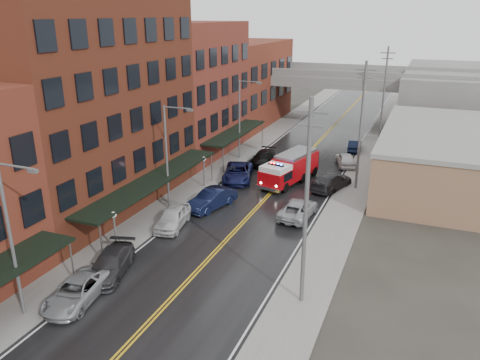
% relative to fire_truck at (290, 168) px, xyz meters
% --- Properties ---
extents(road, '(11.00, 160.00, 0.02)m').
position_rel_fire_truck_xyz_m(road, '(-0.75, -4.50, -1.53)').
color(road, black).
rests_on(road, ground).
extents(sidewalk_left, '(3.00, 160.00, 0.15)m').
position_rel_fire_truck_xyz_m(sidewalk_left, '(-8.05, -4.50, -1.47)').
color(sidewalk_left, slate).
rests_on(sidewalk_left, ground).
extents(sidewalk_right, '(3.00, 160.00, 0.15)m').
position_rel_fire_truck_xyz_m(sidewalk_right, '(6.55, -4.50, -1.47)').
color(sidewalk_right, slate).
rests_on(sidewalk_right, ground).
extents(curb_left, '(0.30, 160.00, 0.15)m').
position_rel_fire_truck_xyz_m(curb_left, '(-6.40, -4.50, -1.47)').
color(curb_left, gray).
rests_on(curb_left, ground).
extents(curb_right, '(0.30, 160.00, 0.15)m').
position_rel_fire_truck_xyz_m(curb_right, '(4.90, -4.50, -1.47)').
color(curb_right, gray).
rests_on(curb_right, ground).
extents(brick_building_b, '(9.00, 20.00, 18.00)m').
position_rel_fire_truck_xyz_m(brick_building_b, '(-14.05, -11.50, 7.46)').
color(brick_building_b, '#4D1F14').
rests_on(brick_building_b, ground).
extents(brick_building_c, '(9.00, 15.00, 15.00)m').
position_rel_fire_truck_xyz_m(brick_building_c, '(-14.05, 6.00, 5.96)').
color(brick_building_c, maroon).
rests_on(brick_building_c, ground).
extents(brick_building_far, '(9.00, 20.00, 12.00)m').
position_rel_fire_truck_xyz_m(brick_building_far, '(-14.05, 23.50, 4.46)').
color(brick_building_far, maroon).
rests_on(brick_building_far, ground).
extents(tan_building, '(14.00, 22.00, 5.00)m').
position_rel_fire_truck_xyz_m(tan_building, '(15.25, 5.50, 0.96)').
color(tan_building, '#92684F').
rests_on(tan_building, ground).
extents(right_far_block, '(18.00, 30.00, 8.00)m').
position_rel_fire_truck_xyz_m(right_far_block, '(17.25, 35.50, 2.46)').
color(right_far_block, slate).
rests_on(right_far_block, ground).
extents(awning_1, '(2.60, 18.00, 3.09)m').
position_rel_fire_truck_xyz_m(awning_1, '(-8.25, -11.50, 1.45)').
color(awning_1, black).
rests_on(awning_1, ground).
extents(awning_2, '(2.60, 13.00, 3.09)m').
position_rel_fire_truck_xyz_m(awning_2, '(-8.24, 6.00, 1.44)').
color(awning_2, black).
rests_on(awning_2, ground).
extents(globe_lamp_1, '(0.44, 0.44, 3.12)m').
position_rel_fire_truck_xyz_m(globe_lamp_1, '(-7.15, -18.50, 0.77)').
color(globe_lamp_1, '#59595B').
rests_on(globe_lamp_1, ground).
extents(globe_lamp_2, '(0.44, 0.44, 3.12)m').
position_rel_fire_truck_xyz_m(globe_lamp_2, '(-7.15, -4.50, 0.77)').
color(globe_lamp_2, '#59595B').
rests_on(globe_lamp_2, ground).
extents(street_lamp_0, '(2.64, 0.22, 9.00)m').
position_rel_fire_truck_xyz_m(street_lamp_0, '(-7.30, -26.50, 3.64)').
color(street_lamp_0, '#59595B').
rests_on(street_lamp_0, ground).
extents(street_lamp_1, '(2.64, 0.22, 9.00)m').
position_rel_fire_truck_xyz_m(street_lamp_1, '(-7.30, -10.50, 3.64)').
color(street_lamp_1, '#59595B').
rests_on(street_lamp_1, ground).
extents(street_lamp_2, '(2.64, 0.22, 9.00)m').
position_rel_fire_truck_xyz_m(street_lamp_2, '(-7.30, 5.50, 3.64)').
color(street_lamp_2, '#59595B').
rests_on(street_lamp_2, ground).
extents(utility_pole_0, '(1.80, 0.24, 12.00)m').
position_rel_fire_truck_xyz_m(utility_pole_0, '(6.45, -19.50, 4.76)').
color(utility_pole_0, '#59595B').
rests_on(utility_pole_0, ground).
extents(utility_pole_1, '(1.80, 0.24, 12.00)m').
position_rel_fire_truck_xyz_m(utility_pole_1, '(6.45, 0.50, 4.76)').
color(utility_pole_1, '#59595B').
rests_on(utility_pole_1, ground).
extents(utility_pole_2, '(1.80, 0.24, 12.00)m').
position_rel_fire_truck_xyz_m(utility_pole_2, '(6.45, 20.50, 4.76)').
color(utility_pole_2, '#59595B').
rests_on(utility_pole_2, ground).
extents(overpass, '(40.00, 10.00, 7.50)m').
position_rel_fire_truck_xyz_m(overpass, '(-0.75, 27.50, 4.44)').
color(overpass, slate).
rests_on(overpass, ground).
extents(fire_truck, '(4.51, 8.17, 2.85)m').
position_rel_fire_truck_xyz_m(fire_truck, '(0.00, 0.00, 0.00)').
color(fire_truck, '#A9070D').
rests_on(fire_truck, ground).
extents(parked_car_left_2, '(2.94, 5.20, 1.37)m').
position_rel_fire_truck_xyz_m(parked_car_left_2, '(-5.70, -24.30, -0.86)').
color(parked_car_left_2, gray).
rests_on(parked_car_left_2, ground).
extents(parked_car_left_3, '(3.38, 5.47, 1.48)m').
position_rel_fire_truck_xyz_m(parked_car_left_3, '(-5.75, -21.03, -0.80)').
color(parked_car_left_3, '#2A292C').
rests_on(parked_car_left_3, ground).
extents(parked_car_left_4, '(2.65, 4.93, 1.60)m').
position_rel_fire_truck_xyz_m(parked_car_left_4, '(-5.60, -13.30, -0.75)').
color(parked_car_left_4, silver).
rests_on(parked_car_left_4, ground).
extents(parked_car_left_5, '(3.06, 5.33, 1.66)m').
position_rel_fire_truck_xyz_m(parked_car_left_5, '(-4.35, -8.74, -0.71)').
color(parked_car_left_5, black).
rests_on(parked_car_left_5, ground).
extents(parked_car_left_6, '(4.23, 6.36, 1.62)m').
position_rel_fire_truck_xyz_m(parked_car_left_6, '(-4.97, -1.30, -0.73)').
color(parked_car_left_6, '#111642').
rests_on(parked_car_left_6, ground).
extents(parked_car_left_7, '(2.20, 5.01, 1.43)m').
position_rel_fire_truck_xyz_m(parked_car_left_7, '(-4.41, 4.70, -0.83)').
color(parked_car_left_7, black).
rests_on(parked_car_left_7, ground).
extents(parked_car_right_0, '(2.64, 5.19, 1.40)m').
position_rel_fire_truck_xyz_m(parked_car_right_0, '(3.02, -7.82, -0.84)').
color(parked_car_right_0, '#979A9E').
rests_on(parked_car_right_0, ground).
extents(parked_car_right_1, '(3.68, 5.80, 1.57)m').
position_rel_fire_truck_xyz_m(parked_car_right_1, '(4.25, -0.30, -0.76)').
color(parked_car_right_1, '#2A2A2D').
rests_on(parked_car_right_1, ground).
extents(parked_car_right_2, '(3.12, 4.75, 1.50)m').
position_rel_fire_truck_xyz_m(parked_car_right_2, '(4.25, 7.42, -0.79)').
color(parked_car_right_2, silver).
rests_on(parked_car_right_2, ground).
extents(parked_car_right_3, '(1.89, 4.36, 1.39)m').
position_rel_fire_truck_xyz_m(parked_car_right_3, '(4.25, 13.81, -0.85)').
color(parked_car_right_3, black).
rests_on(parked_car_right_3, ground).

